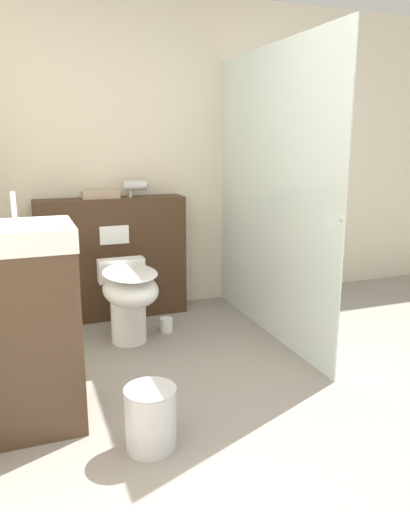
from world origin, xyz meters
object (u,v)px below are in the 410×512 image
at_px(toilet, 129,295).
at_px(hair_drier, 136,186).
at_px(sink_vanity, 24,327).
at_px(waste_bin, 151,418).

bearing_deg(toilet, hair_drier, 71.07).
xyz_separation_m(toilet, sink_vanity, (-0.68, -0.81, 0.15)).
bearing_deg(waste_bin, sink_vanity, 140.92).
bearing_deg(toilet, waste_bin, -97.80).
height_order(toilet, sink_vanity, sink_vanity).
bearing_deg(hair_drier, sink_vanity, -122.06).
relative_size(toilet, sink_vanity, 0.54).
distance_m(hair_drier, waste_bin, 2.07).
relative_size(hair_drier, waste_bin, 0.70).
height_order(toilet, waste_bin, toilet).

